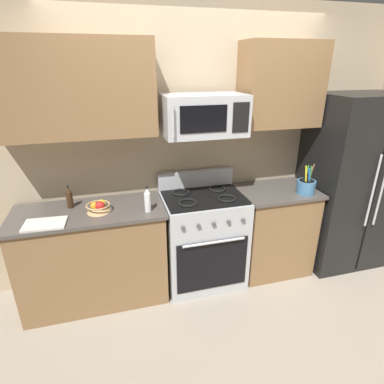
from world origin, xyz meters
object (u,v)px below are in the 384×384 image
(utensil_crock, at_px, (306,186))
(bottle_soy, at_px, (69,198))
(bottle_vinegar, at_px, (148,200))
(cutting_board, at_px, (45,224))
(range_oven, at_px, (203,238))
(microwave, at_px, (204,115))
(fruit_basket, at_px, (99,207))
(refrigerator, at_px, (349,183))

(utensil_crock, bearing_deg, bottle_soy, 173.45)
(utensil_crock, xyz_separation_m, bottle_vinegar, (-1.52, -0.00, 0.03))
(cutting_board, bearing_deg, bottle_vinegar, 2.30)
(utensil_crock, distance_m, bottle_vinegar, 1.52)
(range_oven, distance_m, bottle_vinegar, 0.78)
(microwave, bearing_deg, bottle_vinegar, -161.90)
(fruit_basket, relative_size, bottle_soy, 0.98)
(microwave, relative_size, bottle_soy, 3.46)
(cutting_board, bearing_deg, fruit_basket, 18.02)
(microwave, height_order, cutting_board, microwave)
(cutting_board, relative_size, bottle_soy, 1.54)
(microwave, distance_m, bottle_soy, 1.35)
(bottle_soy, bearing_deg, refrigerator, -2.40)
(refrigerator, bearing_deg, bottle_soy, 177.60)
(refrigerator, relative_size, cutting_board, 5.81)
(range_oven, bearing_deg, cutting_board, -172.25)
(range_oven, xyz_separation_m, bottle_soy, (-1.18, 0.10, 0.53))
(cutting_board, xyz_separation_m, bottle_vinegar, (0.81, 0.03, 0.09))
(refrigerator, height_order, bottle_vinegar, refrigerator)
(utensil_crock, bearing_deg, bottle_vinegar, -179.93)
(bottle_vinegar, bearing_deg, cutting_board, -177.70)
(refrigerator, distance_m, fruit_basket, 2.54)
(microwave, xyz_separation_m, utensil_crock, (0.98, -0.17, -0.68))
(range_oven, distance_m, refrigerator, 1.66)
(fruit_basket, bearing_deg, bottle_soy, 147.47)
(bottle_soy, bearing_deg, fruit_basket, -32.53)
(bottle_vinegar, bearing_deg, microwave, 18.10)
(refrigerator, xyz_separation_m, utensil_crock, (-0.62, -0.13, 0.08))
(bottle_soy, xyz_separation_m, bottle_vinegar, (0.64, -0.25, 0.01))
(cutting_board, height_order, bottle_soy, bottle_soy)
(range_oven, relative_size, utensil_crock, 3.74)
(utensil_crock, distance_m, fruit_basket, 1.92)
(microwave, relative_size, fruit_basket, 3.53)
(microwave, bearing_deg, range_oven, -89.91)
(microwave, relative_size, bottle_vinegar, 3.13)
(refrigerator, bearing_deg, fruit_basket, -179.23)
(microwave, distance_m, bottle_vinegar, 0.86)
(range_oven, xyz_separation_m, utensil_crock, (0.98, -0.15, 0.51))
(range_oven, relative_size, cutting_board, 3.50)
(microwave, xyz_separation_m, fruit_basket, (-0.94, -0.08, -0.71))
(range_oven, bearing_deg, bottle_vinegar, -164.38)
(range_oven, bearing_deg, fruit_basket, -176.88)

